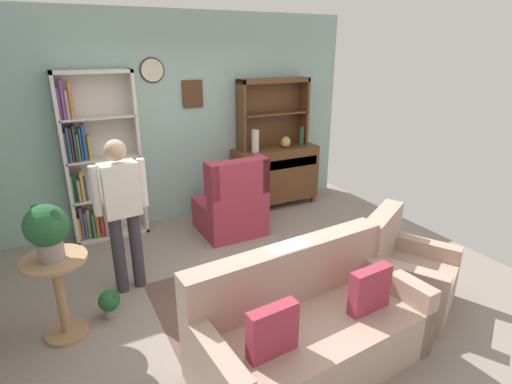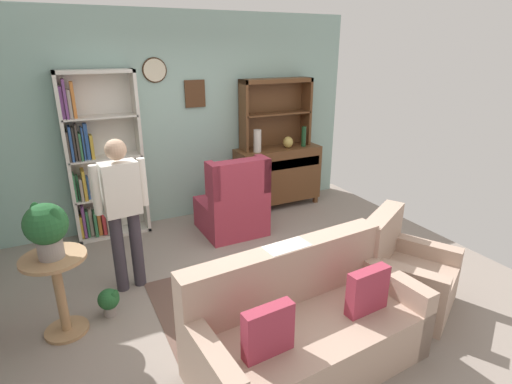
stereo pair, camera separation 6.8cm
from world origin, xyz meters
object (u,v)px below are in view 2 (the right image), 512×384
at_px(sideboard_hutch, 275,104).
at_px(plant_stand, 59,287).
at_px(vase_round, 288,142).
at_px(potted_plant_large, 46,227).
at_px(person_reading, 122,205).
at_px(armchair_floral, 404,276).
at_px(vase_tall, 257,141).
at_px(couch_floral, 305,329).
at_px(potted_plant_small, 109,300).
at_px(wingback_chair, 234,206).
at_px(bookshelf, 99,162).
at_px(sideboard, 278,174).
at_px(bottle_wine, 304,136).

distance_m(sideboard_hutch, plant_stand, 3.81).
height_order(vase_round, potted_plant_large, potted_plant_large).
bearing_deg(person_reading, armchair_floral, -32.38).
relative_size(sideboard_hutch, vase_tall, 3.42).
distance_m(couch_floral, armchair_floral, 1.31).
xyz_separation_m(vase_tall, person_reading, (-2.09, -1.23, -0.17)).
bearing_deg(plant_stand, potted_plant_large, -110.07).
bearing_deg(couch_floral, potted_plant_small, 134.60).
bearing_deg(wingback_chair, potted_plant_large, -150.94).
relative_size(sideboard_hutch, couch_floral, 0.59).
distance_m(couch_floral, person_reading, 2.07).
distance_m(plant_stand, potted_plant_large, 0.56).
bearing_deg(vase_round, potted_plant_large, -152.07).
relative_size(couch_floral, person_reading, 1.19).
bearing_deg(potted_plant_large, person_reading, 36.53).
relative_size(vase_round, plant_stand, 0.23).
bearing_deg(armchair_floral, potted_plant_large, 161.64).
distance_m(bookshelf, potted_plant_small, 2.00).
distance_m(couch_floral, plant_stand, 2.07).
bearing_deg(vase_round, sideboard, 152.83).
bearing_deg(armchair_floral, potted_plant_small, 157.60).
xyz_separation_m(bottle_wine, armchair_floral, (-0.57, -2.68, -0.78)).
relative_size(bookshelf, wingback_chair, 2.00).
bearing_deg(bookshelf, sideboard, -1.93).
bearing_deg(bookshelf, couch_floral, -71.06).
bearing_deg(potted_plant_large, wingback_chair, 29.06).
bearing_deg(vase_round, bookshelf, 176.72).
bearing_deg(sideboard, couch_floral, -115.89).
bearing_deg(armchair_floral, plant_stand, 161.41).
bearing_deg(person_reading, couch_floral, -59.12).
relative_size(vase_tall, couch_floral, 0.17).
bearing_deg(potted_plant_large, bookshelf, 72.27).
relative_size(vase_round, bottle_wine, 0.56).
height_order(sideboard, wingback_chair, wingback_chair).
bearing_deg(vase_round, wingback_chair, -154.23).
height_order(couch_floral, wingback_chair, wingback_chair).
relative_size(bookshelf, vase_tall, 6.53).
bearing_deg(person_reading, plant_stand, -143.97).
bearing_deg(vase_round, armchair_floral, -96.52).
bearing_deg(plant_stand, couch_floral, -36.58).
xyz_separation_m(bottle_wine, potted_plant_large, (-3.51, -1.70, -0.06)).
relative_size(bottle_wine, potted_plant_large, 0.65).
bearing_deg(wingback_chair, sideboard, 31.42).
height_order(sideboard_hutch, wingback_chair, sideboard_hutch).
height_order(sideboard, sideboard_hutch, sideboard_hutch).
bearing_deg(person_reading, bottle_wine, 23.11).
distance_m(sideboard, plant_stand, 3.59).
bearing_deg(bottle_wine, vase_round, 175.05).
bearing_deg(potted_plant_large, plant_stand, 69.93).
distance_m(sideboard, potted_plant_small, 3.25).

